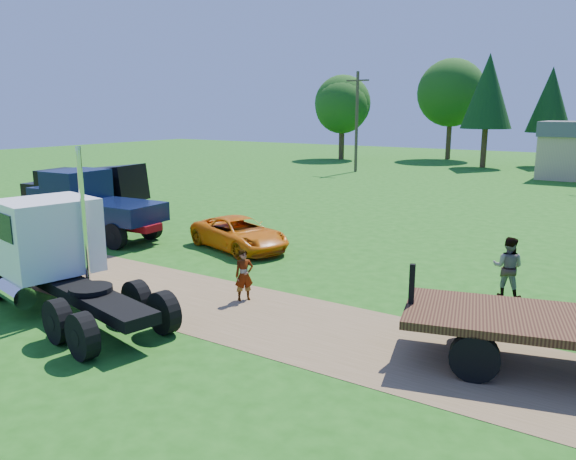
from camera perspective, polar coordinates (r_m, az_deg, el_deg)
The scene contains 8 objects.
ground at distance 16.14m, azimuth -4.46°, elevation -8.35°, with size 140.00×140.00×0.00m, color #1C5813.
dirt_track at distance 16.14m, azimuth -4.46°, elevation -8.33°, with size 120.00×4.20×0.01m, color brown.
white_semi_tractor at distance 17.62m, azimuth -23.02°, elevation -2.13°, with size 7.91×3.94×4.66m.
black_dump_truck at distance 30.13m, azimuth -19.90°, elevation 3.86°, with size 7.19×3.21×3.05m.
navy_truck at distance 26.56m, azimuth -19.67°, elevation 2.54°, with size 7.06×2.86×3.00m.
orange_pickup at distance 23.08m, azimuth -4.97°, elevation -0.37°, with size 2.19×4.76×1.32m, color orange.
spectator_a at distance 16.90m, azimuth -4.49°, elevation -4.61°, with size 0.57×0.37×1.57m, color #999999.
spectator_b at distance 18.39m, azimuth 21.43°, elevation -3.53°, with size 0.92×0.71×1.88m, color #999999.
Camera 1 is at (9.31, -11.92, 5.64)m, focal length 35.00 mm.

